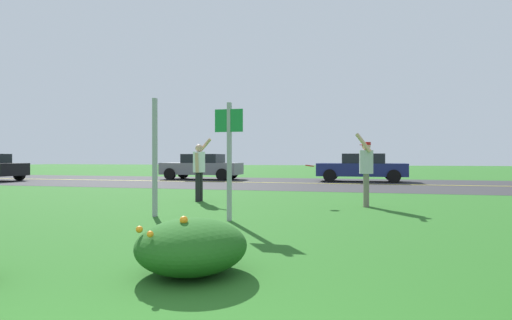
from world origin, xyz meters
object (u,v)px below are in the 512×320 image
at_px(sign_post_by_roadside, 229,149).
at_px(person_thrower_white_shirt, 199,167).
at_px(person_catcher_red_cap_gray_shirt, 366,167).
at_px(sign_post_near_path, 155,157).
at_px(car_navy_center_left, 362,167).
at_px(car_gray_center_right, 202,166).
at_px(frisbee_red, 310,166).

height_order(sign_post_by_roadside, person_thrower_white_shirt, sign_post_by_roadside).
xyz_separation_m(person_thrower_white_shirt, person_catcher_red_cap_gray_shirt, (4.54, -0.15, 0.03)).
distance_m(sign_post_by_roadside, person_catcher_red_cap_gray_shirt, 4.03).
height_order(sign_post_by_roadside, person_catcher_red_cap_gray_shirt, sign_post_by_roadside).
bearing_deg(sign_post_near_path, car_navy_center_left, 73.31).
distance_m(person_catcher_red_cap_gray_shirt, car_gray_center_right, 14.40).
xyz_separation_m(sign_post_near_path, person_catcher_red_cap_gray_shirt, (4.30, 2.86, -0.24)).
bearing_deg(person_thrower_white_shirt, car_gray_center_right, 111.49).
bearing_deg(sign_post_near_path, sign_post_by_roadside, -6.05).
bearing_deg(sign_post_near_path, frisbee_red, 46.21).
distance_m(sign_post_near_path, person_catcher_red_cap_gray_shirt, 5.17).
bearing_deg(car_navy_center_left, frisbee_red, -97.01).
bearing_deg(sign_post_by_roadside, car_navy_center_left, 79.89).
relative_size(sign_post_near_path, person_thrower_white_shirt, 1.38).
xyz_separation_m(person_catcher_red_cap_gray_shirt, car_navy_center_left, (-0.06, 11.29, -0.25)).
bearing_deg(person_thrower_white_shirt, car_navy_center_left, 68.08).
xyz_separation_m(person_thrower_white_shirt, car_navy_center_left, (4.48, 11.14, -0.23)).
xyz_separation_m(person_thrower_white_shirt, frisbee_red, (3.11, -0.01, 0.05)).
relative_size(person_thrower_white_shirt, person_catcher_red_cap_gray_shirt, 0.97).
xyz_separation_m(sign_post_near_path, frisbee_red, (2.87, 2.99, -0.22)).
bearing_deg(car_navy_center_left, person_thrower_white_shirt, -111.92).
relative_size(sign_post_by_roadside, frisbee_red, 9.64).
bearing_deg(person_catcher_red_cap_gray_shirt, car_navy_center_left, 90.29).
bearing_deg(sign_post_by_roadside, sign_post_near_path, 173.95).
distance_m(sign_post_by_roadside, person_thrower_white_shirt, 3.75).
xyz_separation_m(sign_post_by_roadside, person_thrower_white_shirt, (-1.93, 3.19, -0.43)).
distance_m(car_navy_center_left, car_gray_center_right, 8.87).
distance_m(frisbee_red, car_navy_center_left, 11.24).
relative_size(sign_post_near_path, car_navy_center_left, 0.55).
distance_m(sign_post_by_roadside, frisbee_red, 3.41).
bearing_deg(sign_post_by_roadside, car_gray_center_right, 113.78).
bearing_deg(car_gray_center_right, sign_post_near_path, -71.89).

